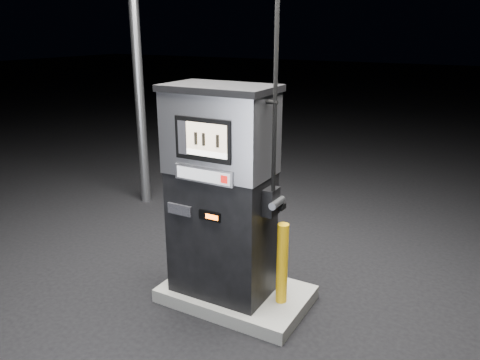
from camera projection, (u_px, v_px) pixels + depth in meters
The scene contains 5 objects.
ground at pixel (236, 300), 5.31m from camera, with size 80.00×80.00×0.00m, color black.
pump_island at pixel (236, 294), 5.29m from camera, with size 1.60×1.00×0.15m, color slate.
fuel_dispenser at pixel (221, 192), 4.87m from camera, with size 1.24×0.68×4.70m.
bollard_left at pixel (193, 237), 5.50m from camera, with size 0.12×0.12×0.89m, color #F4B20D.
bollard_right at pixel (282, 264), 4.88m from camera, with size 0.12×0.12×0.89m, color #F4B20D.
Camera 1 is at (2.31, -4.01, 2.93)m, focal length 35.00 mm.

